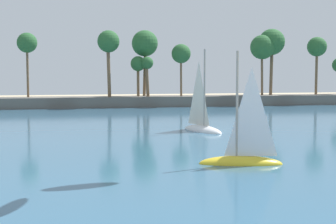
# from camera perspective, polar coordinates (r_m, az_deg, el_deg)

# --- Properties ---
(sea) EXTENTS (220.00, 111.66, 0.06)m
(sea) POSITION_cam_1_polar(r_m,az_deg,el_deg) (70.19, -8.29, -0.36)
(sea) COLOR #33607F
(sea) RESTS_ON ground
(palm_headland) EXTENTS (116.46, 6.70, 13.60)m
(palm_headland) POSITION_cam_1_polar(r_m,az_deg,el_deg) (85.73, -8.19, 3.30)
(palm_headland) COLOR #605B54
(palm_headland) RESTS_ON ground
(sailboat_near_shore) EXTENTS (5.52, 2.85, 7.67)m
(sailboat_near_shore) POSITION_cam_1_polar(r_m,az_deg,el_deg) (32.71, 8.33, -4.58)
(sailboat_near_shore) COLOR yellow
(sailboat_near_shore) RESTS_ON sea
(sailboat_toward_headland) EXTENTS (3.57, 6.23, 8.65)m
(sailboat_toward_headland) POSITION_cam_1_polar(r_m,az_deg,el_deg) (50.49, 3.80, -1.26)
(sailboat_toward_headland) COLOR white
(sailboat_toward_headland) RESTS_ON sea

